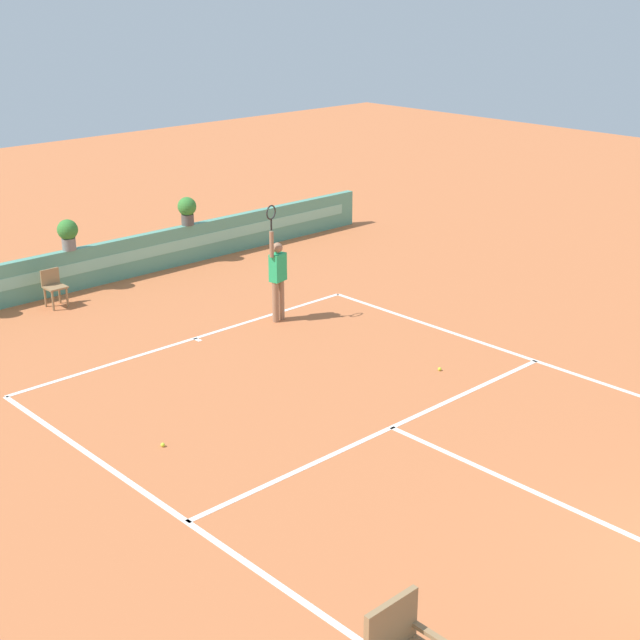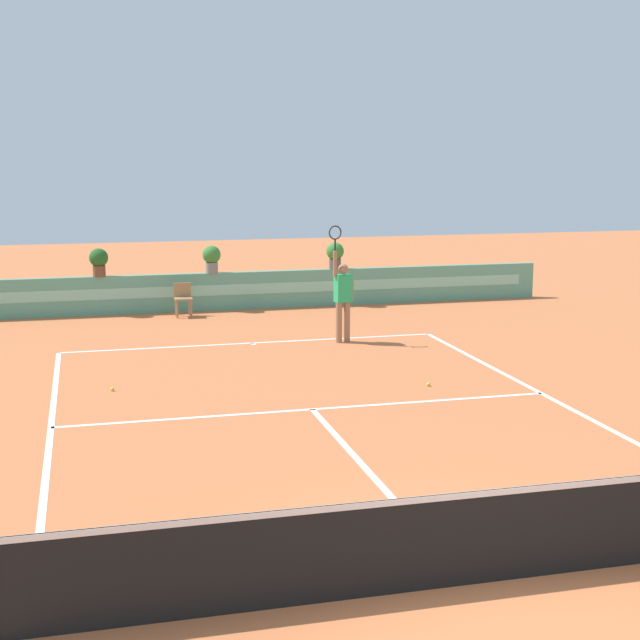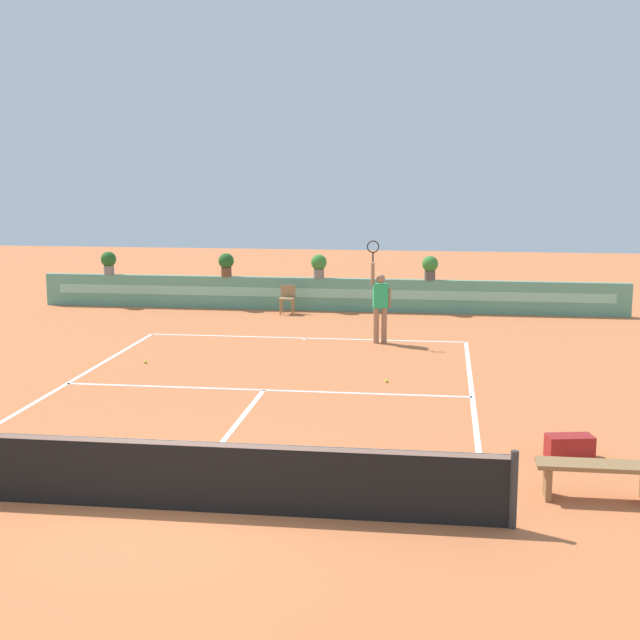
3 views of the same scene
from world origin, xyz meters
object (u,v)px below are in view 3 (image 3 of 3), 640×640
object	(u,v)px
gear_bag	(570,447)
potted_plant_right	(430,266)
tennis_ball_mid_court	(387,381)
potted_plant_centre	(319,265)
bench_courtside	(597,473)
potted_plant_left	(226,263)
tennis_player	(380,302)
potted_plant_far_left	(109,261)
tennis_ball_near_baseline	(145,362)
ball_kid_chair	(287,298)

from	to	relation	value
gear_bag	potted_plant_right	distance (m)	13.76
tennis_ball_mid_court	potted_plant_centre	world-z (taller)	potted_plant_centre
bench_courtside	gear_bag	size ratio (longest dim) A/B	2.29
potted_plant_left	tennis_player	bearing A→B (deg)	-43.64
tennis_player	potted_plant_centre	bearing A→B (deg)	114.45
tennis_player	potted_plant_far_left	xyz separation A→B (m)	(-8.90, 4.87, 0.36)
bench_courtside	tennis_ball_near_baseline	world-z (taller)	bench_courtside
tennis_ball_mid_court	potted_plant_far_left	world-z (taller)	potted_plant_far_left
potted_plant_right	bench_courtside	bearing A→B (deg)	-80.74
bench_courtside	tennis_ball_near_baseline	distance (m)	11.37
tennis_player	potted_plant_right	distance (m)	5.02
ball_kid_chair	potted_plant_left	size ratio (longest dim) A/B	1.17
potted_plant_centre	potted_plant_left	bearing A→B (deg)	180.00
gear_bag	potted_plant_centre	xyz separation A→B (m)	(-5.74, 13.50, 1.23)
tennis_ball_mid_court	tennis_player	bearing A→B (deg)	95.99
tennis_player	potted_plant_left	bearing A→B (deg)	136.36
ball_kid_chair	potted_plant_right	size ratio (longest dim) A/B	1.17
potted_plant_centre	potted_plant_right	distance (m)	3.37
potted_plant_left	potted_plant_right	xyz separation A→B (m)	(6.26, 0.00, 0.00)
ball_kid_chair	potted_plant_centre	world-z (taller)	potted_plant_centre
potted_plant_far_left	potted_plant_right	size ratio (longest dim) A/B	1.00
gear_bag	potted_plant_left	world-z (taller)	potted_plant_left
ball_kid_chair	tennis_ball_mid_court	xyz separation A→B (m)	(3.50, -8.29, -0.44)
potted_plant_far_left	tennis_ball_mid_court	bearing A→B (deg)	-44.03
bench_courtside	potted_plant_left	xyz separation A→B (m)	(-8.75, 15.25, 1.04)
potted_plant_far_left	potted_plant_left	bearing A→B (deg)	0.00
potted_plant_centre	potted_plant_right	size ratio (longest dim) A/B	1.00
tennis_ball_near_baseline	potted_plant_left	world-z (taller)	potted_plant_left
tennis_player	tennis_ball_mid_court	distance (m)	4.29
ball_kid_chair	tennis_player	world-z (taller)	tennis_player
potted_plant_far_left	potted_plant_centre	size ratio (longest dim) A/B	1.00
potted_plant_far_left	potted_plant_right	distance (m)	10.05
ball_kid_chair	tennis_player	size ratio (longest dim) A/B	0.33
tennis_ball_near_baseline	potted_plant_centre	bearing A→B (deg)	70.19
ball_kid_chair	potted_plant_right	world-z (taller)	potted_plant_right
tennis_ball_near_baseline	potted_plant_right	distance (m)	10.21
potted_plant_left	potted_plant_right	bearing A→B (deg)	0.00
tennis_player	potted_plant_far_left	world-z (taller)	tennis_player
ball_kid_chair	bench_courtside	size ratio (longest dim) A/B	0.53
tennis_player	potted_plant_left	world-z (taller)	tennis_player
tennis_ball_mid_court	potted_plant_far_left	distance (m)	13.05
ball_kid_chair	potted_plant_far_left	size ratio (longest dim) A/B	1.17
tennis_ball_near_baseline	tennis_ball_mid_court	distance (m)	5.62
tennis_player	potted_plant_left	distance (m)	7.07
potted_plant_right	ball_kid_chair	bearing A→B (deg)	-170.17
ball_kid_chair	tennis_ball_mid_court	distance (m)	9.01
potted_plant_right	potted_plant_centre	bearing A→B (deg)	180.00
ball_kid_chair	tennis_ball_near_baseline	world-z (taller)	ball_kid_chair
tennis_ball_mid_court	bench_courtside	bearing A→B (deg)	-62.78
gear_bag	potted_plant_centre	distance (m)	14.72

